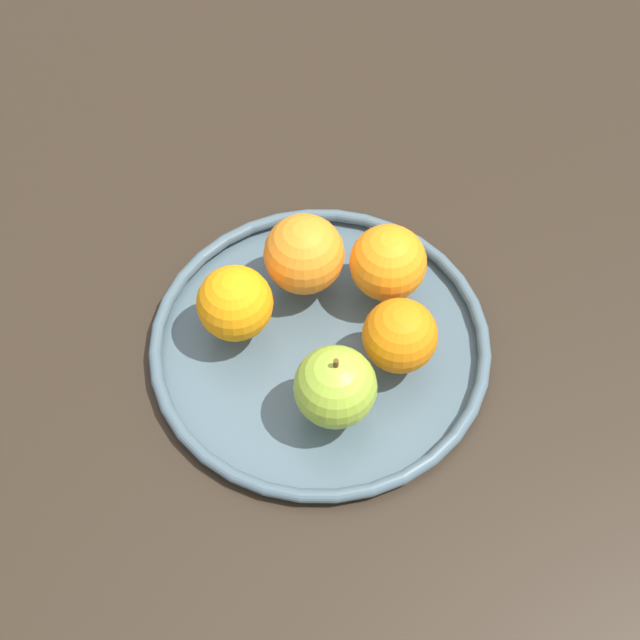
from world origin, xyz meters
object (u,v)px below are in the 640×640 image
object	(u,v)px
orange_back_right	(235,303)
orange_center	(400,336)
fruit_bowl	(320,343)
orange_back_left	(304,254)
apple	(335,387)
orange_front_right	(388,263)

from	to	relation	value
orange_back_right	orange_center	bearing A→B (deg)	15.78
fruit_bowl	orange_back_left	size ratio (longest dim) A/B	4.17
fruit_bowl	apple	size ratio (longest dim) A/B	3.97
orange_back_left	orange_back_right	world-z (taller)	orange_back_left
apple	orange_back_right	world-z (taller)	apple
fruit_bowl	apple	world-z (taller)	apple
apple	orange_back_left	bearing A→B (deg)	129.98
orange_front_right	orange_back_left	bearing A→B (deg)	-157.45
orange_center	orange_back_left	bearing A→B (deg)	163.18
fruit_bowl	orange_center	bearing A→B (deg)	13.86
fruit_bowl	apple	bearing A→B (deg)	-51.00
orange_back_right	orange_back_left	bearing A→B (deg)	69.32
apple	orange_front_right	xyz separation A→B (cm)	(-1.87, 13.70, 0.02)
apple	orange_center	world-z (taller)	apple
fruit_bowl	orange_center	size ratio (longest dim) A/B	4.71
fruit_bowl	orange_front_right	distance (cm)	9.64
orange_front_right	apple	bearing A→B (deg)	-82.21
apple	orange_back_left	distance (cm)	14.01
apple	orange_back_left	size ratio (longest dim) A/B	1.05
orange_back_right	fruit_bowl	bearing A→B (deg)	17.58
orange_center	apple	bearing A→B (deg)	-108.70
orange_center	orange_front_right	bearing A→B (deg)	124.01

